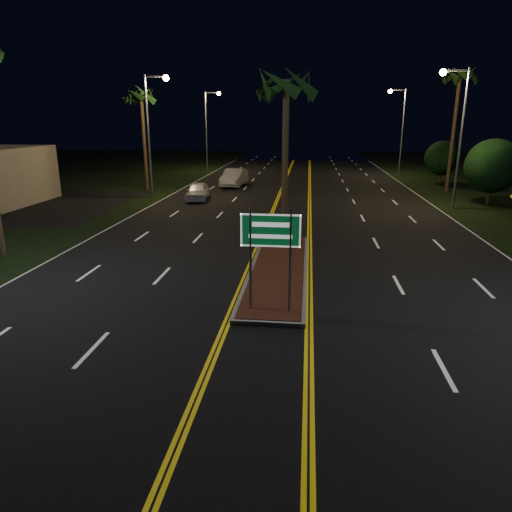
# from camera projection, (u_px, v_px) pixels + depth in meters

# --- Properties ---
(ground) EXTENTS (120.00, 120.00, 0.00)m
(ground) POSITION_uv_depth(u_px,v_px,m) (261.00, 359.00, 11.61)
(ground) COLOR black
(ground) RESTS_ON ground
(median_island) EXTENTS (2.25, 10.25, 0.17)m
(median_island) POSITION_uv_depth(u_px,v_px,m) (279.00, 270.00, 18.25)
(median_island) COLOR gray
(median_island) RESTS_ON ground
(highway_sign) EXTENTS (1.80, 0.08, 3.20)m
(highway_sign) POSITION_uv_depth(u_px,v_px,m) (270.00, 240.00, 13.59)
(highway_sign) COLOR gray
(highway_sign) RESTS_ON ground
(streetlight_left_mid) EXTENTS (1.91, 0.44, 9.00)m
(streetlight_left_mid) POSITION_uv_depth(u_px,v_px,m) (153.00, 123.00, 33.99)
(streetlight_left_mid) COLOR gray
(streetlight_left_mid) RESTS_ON ground
(streetlight_left_far) EXTENTS (1.91, 0.44, 9.00)m
(streetlight_left_far) POSITION_uv_depth(u_px,v_px,m) (209.00, 122.00, 53.03)
(streetlight_left_far) COLOR gray
(streetlight_left_far) RESTS_ON ground
(streetlight_right_mid) EXTENTS (1.91, 0.44, 9.00)m
(streetlight_right_mid) POSITION_uv_depth(u_px,v_px,m) (457.00, 123.00, 29.79)
(streetlight_right_mid) COLOR gray
(streetlight_right_mid) RESTS_ON ground
(streetlight_right_far) EXTENTS (1.91, 0.44, 9.00)m
(streetlight_right_far) POSITION_uv_depth(u_px,v_px,m) (400.00, 122.00, 48.83)
(streetlight_right_far) COLOR gray
(streetlight_right_far) RESTS_ON ground
(palm_median) EXTENTS (2.40, 2.40, 8.30)m
(palm_median) POSITION_uv_depth(u_px,v_px,m) (286.00, 85.00, 19.52)
(palm_median) COLOR #382819
(palm_median) RESTS_ON ground
(palm_left_far) EXTENTS (2.40, 2.40, 8.80)m
(palm_left_far) POSITION_uv_depth(u_px,v_px,m) (141.00, 96.00, 37.43)
(palm_left_far) COLOR #382819
(palm_left_far) RESTS_ON ground
(palm_right_far) EXTENTS (2.40, 2.40, 10.30)m
(palm_right_far) POSITION_uv_depth(u_px,v_px,m) (460.00, 77.00, 36.17)
(palm_right_far) COLOR #382819
(palm_right_far) RESTS_ON ground
(shrub_mid) EXTENTS (3.78, 3.78, 4.62)m
(shrub_mid) POSITION_uv_depth(u_px,v_px,m) (493.00, 166.00, 32.17)
(shrub_mid) COLOR #382819
(shrub_mid) RESTS_ON ground
(shrub_far) EXTENTS (3.24, 3.24, 3.96)m
(shrub_far) POSITION_uv_depth(u_px,v_px,m) (442.00, 158.00, 43.72)
(shrub_far) COLOR #382819
(shrub_far) RESTS_ON ground
(car_near) EXTENTS (2.47, 4.76, 1.52)m
(car_near) POSITION_uv_depth(u_px,v_px,m) (198.00, 190.00, 34.55)
(car_near) COLOR white
(car_near) RESTS_ON ground
(car_far) EXTENTS (2.80, 5.68, 1.83)m
(car_far) POSITION_uv_depth(u_px,v_px,m) (234.00, 176.00, 41.64)
(car_far) COLOR silver
(car_far) RESTS_ON ground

